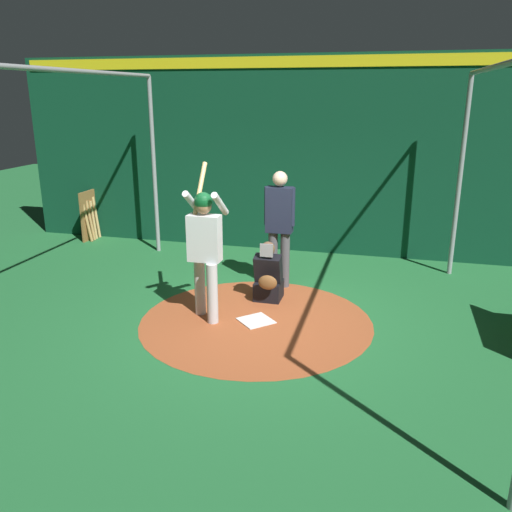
{
  "coord_description": "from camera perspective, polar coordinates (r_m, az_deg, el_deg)",
  "views": [
    {
      "loc": [
        6.49,
        1.7,
        3.03
      ],
      "look_at": [
        0.0,
        0.0,
        0.95
      ],
      "focal_mm": 37.02,
      "sensor_mm": 36.0,
      "label": 1
    }
  ],
  "objects": [
    {
      "name": "home_plate",
      "position": [
        7.36,
        0.0,
        -6.99
      ],
      "size": [
        0.59,
        0.59,
        0.01
      ],
      "primitive_type": "cube",
      "rotation": [
        0.0,
        0.0,
        0.79
      ],
      "color": "white",
      "rests_on": "dirt_circle"
    },
    {
      "name": "dirt_circle",
      "position": [
        7.37,
        0.0,
        -7.05
      ],
      "size": [
        3.21,
        3.21,
        0.01
      ],
      "primitive_type": "cylinder",
      "color": "#9E4C28",
      "rests_on": "ground"
    },
    {
      "name": "ground_plane",
      "position": [
        7.37,
        0.0,
        -7.08
      ],
      "size": [
        27.73,
        27.73,
        0.0
      ],
      "primitive_type": "plane",
      "color": "#216633"
    },
    {
      "name": "batter",
      "position": [
        7.15,
        -5.57,
        1.4
      ],
      "size": [
        0.68,
        0.49,
        2.13
      ],
      "color": "#BCBCC0",
      "rests_on": "ground"
    },
    {
      "name": "umpire",
      "position": [
        8.37,
        2.54,
        3.65
      ],
      "size": [
        0.24,
        0.49,
        1.88
      ],
      "color": "#4C4C51",
      "rests_on": "ground"
    },
    {
      "name": "catcher",
      "position": [
        7.97,
        1.34,
        -2.35
      ],
      "size": [
        0.58,
        0.4,
        0.93
      ],
      "color": "black",
      "rests_on": "ground"
    },
    {
      "name": "cage_frame",
      "position": [
        6.75,
        0.0,
        11.16
      ],
      "size": [
        5.74,
        5.61,
        3.36
      ],
      "color": "gray",
      "rests_on": "ground"
    },
    {
      "name": "bat_rack",
      "position": [
        11.95,
        -17.21,
        4.17
      ],
      "size": [
        0.82,
        0.2,
        1.05
      ],
      "color": "olive",
      "rests_on": "ground"
    },
    {
      "name": "back_wall",
      "position": [
        10.32,
        5.19,
        10.72
      ],
      "size": [
        0.23,
        11.73,
        3.72
      ],
      "color": "#0C3D26",
      "rests_on": "ground"
    }
  ]
}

